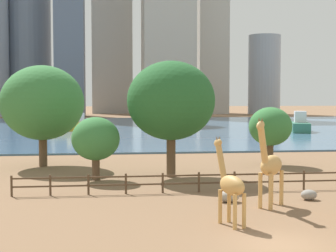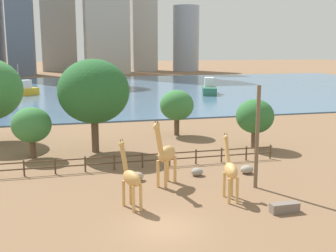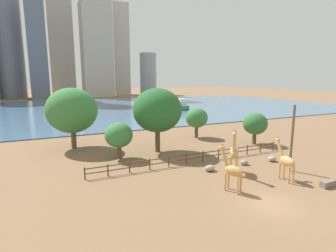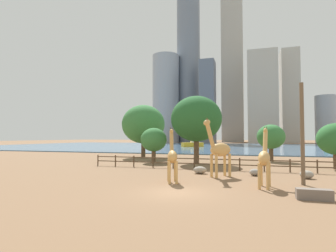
{
  "view_description": "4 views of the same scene",
  "coord_description": "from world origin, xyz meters",
  "px_view_note": "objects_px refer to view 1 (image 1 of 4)",
  "views": [
    {
      "loc": [
        -7.17,
        -20.43,
        6.24
      ],
      "look_at": [
        -1.6,
        25.6,
        3.49
      ],
      "focal_mm": 55.0,
      "sensor_mm": 36.0,
      "label": 1
    },
    {
      "loc": [
        -5.25,
        -21.47,
        9.98
      ],
      "look_at": [
        2.49,
        8.73,
        4.1
      ],
      "focal_mm": 45.0,
      "sensor_mm": 36.0,
      "label": 2
    },
    {
      "loc": [
        -16.05,
        -14.44,
        10.08
      ],
      "look_at": [
        -3.65,
        12.02,
        4.83
      ],
      "focal_mm": 28.0,
      "sensor_mm": 36.0,
      "label": 3
    },
    {
      "loc": [
        4.26,
        -15.8,
        3.44
      ],
      "look_at": [
        -2.75,
        7.29,
        4.45
      ],
      "focal_mm": 28.0,
      "sensor_mm": 36.0,
      "label": 4
    }
  ],
  "objects_px": {
    "boulder_by_pole": "(229,196)",
    "boat_ferry": "(300,125)",
    "tree_left_small": "(270,127)",
    "boat_sailboat": "(72,125)",
    "giraffe_tall": "(230,185)",
    "tree_right_small": "(42,103)",
    "boulder_near_fence": "(309,195)",
    "tree_left_large": "(171,101)",
    "tree_right_tall": "(96,139)",
    "giraffe_young": "(270,165)"
  },
  "relations": [
    {
      "from": "tree_right_small",
      "to": "boat_sailboat",
      "type": "bearing_deg",
      "value": 90.34
    },
    {
      "from": "tree_right_tall",
      "to": "giraffe_young",
      "type": "bearing_deg",
      "value": -46.93
    },
    {
      "from": "boulder_by_pole",
      "to": "tree_left_small",
      "type": "height_order",
      "value": "tree_left_small"
    },
    {
      "from": "tree_right_tall",
      "to": "giraffe_tall",
      "type": "bearing_deg",
      "value": -64.79
    },
    {
      "from": "giraffe_young",
      "to": "tree_left_large",
      "type": "height_order",
      "value": "tree_left_large"
    },
    {
      "from": "giraffe_young",
      "to": "tree_left_small",
      "type": "bearing_deg",
      "value": -156.86
    },
    {
      "from": "giraffe_young",
      "to": "boat_sailboat",
      "type": "bearing_deg",
      "value": -125.23
    },
    {
      "from": "giraffe_tall",
      "to": "tree_left_large",
      "type": "height_order",
      "value": "tree_left_large"
    },
    {
      "from": "giraffe_tall",
      "to": "boat_ferry",
      "type": "height_order",
      "value": "giraffe_tall"
    },
    {
      "from": "giraffe_young",
      "to": "boulder_by_pole",
      "type": "height_order",
      "value": "giraffe_young"
    },
    {
      "from": "boulder_near_fence",
      "to": "boat_ferry",
      "type": "xyz_separation_m",
      "value": [
        20.2,
        53.16,
        1.05
      ]
    },
    {
      "from": "boulder_by_pole",
      "to": "boat_ferry",
      "type": "relative_size",
      "value": 0.15
    },
    {
      "from": "giraffe_young",
      "to": "tree_right_tall",
      "type": "distance_m",
      "value": 14.42
    },
    {
      "from": "tree_right_tall",
      "to": "boulder_near_fence",
      "type": "bearing_deg",
      "value": -34.71
    },
    {
      "from": "tree_left_small",
      "to": "boat_ferry",
      "type": "height_order",
      "value": "tree_left_small"
    },
    {
      "from": "boulder_by_pole",
      "to": "tree_left_large",
      "type": "distance_m",
      "value": 11.42
    },
    {
      "from": "boulder_near_fence",
      "to": "tree_left_large",
      "type": "xyz_separation_m",
      "value": [
        -7.1,
        9.71,
        5.54
      ]
    },
    {
      "from": "boulder_by_pole",
      "to": "boat_ferry",
      "type": "distance_m",
      "value": 58.85
    },
    {
      "from": "boulder_near_fence",
      "to": "tree_left_large",
      "type": "bearing_deg",
      "value": 126.16
    },
    {
      "from": "boulder_by_pole",
      "to": "boat_sailboat",
      "type": "bearing_deg",
      "value": 102.06
    },
    {
      "from": "tree_left_large",
      "to": "boat_sailboat",
      "type": "xyz_separation_m",
      "value": [
        -10.72,
        50.63,
        -4.59
      ]
    },
    {
      "from": "giraffe_young",
      "to": "tree_left_large",
      "type": "relative_size",
      "value": 0.57
    },
    {
      "from": "giraffe_young",
      "to": "tree_left_large",
      "type": "xyz_separation_m",
      "value": [
        -4.13,
        11.36,
        3.48
      ]
    },
    {
      "from": "giraffe_tall",
      "to": "tree_right_tall",
      "type": "xyz_separation_m",
      "value": [
        -6.68,
        14.18,
        1.07
      ]
    },
    {
      "from": "giraffe_young",
      "to": "boat_ferry",
      "type": "bearing_deg",
      "value": -161.61
    },
    {
      "from": "boulder_near_fence",
      "to": "tree_left_small",
      "type": "relative_size",
      "value": 0.18
    },
    {
      "from": "giraffe_tall",
      "to": "tree_left_large",
      "type": "xyz_separation_m",
      "value": [
        -0.97,
        15.02,
        3.87
      ]
    },
    {
      "from": "tree_left_large",
      "to": "boulder_by_pole",
      "type": "bearing_deg",
      "value": -77.42
    },
    {
      "from": "boat_sailboat",
      "to": "boat_ferry",
      "type": "bearing_deg",
      "value": 135.24
    },
    {
      "from": "tree_left_small",
      "to": "tree_right_small",
      "type": "bearing_deg",
      "value": 175.69
    },
    {
      "from": "boat_ferry",
      "to": "tree_right_tall",
      "type": "bearing_deg",
      "value": -19.37
    },
    {
      "from": "giraffe_young",
      "to": "boulder_near_fence",
      "type": "relative_size",
      "value": 5.3
    },
    {
      "from": "tree_left_large",
      "to": "tree_right_small",
      "type": "height_order",
      "value": "tree_left_large"
    },
    {
      "from": "giraffe_tall",
      "to": "tree_right_tall",
      "type": "distance_m",
      "value": 15.71
    },
    {
      "from": "tree_right_tall",
      "to": "tree_left_large",
      "type": "bearing_deg",
      "value": 8.38
    },
    {
      "from": "tree_right_tall",
      "to": "boat_sailboat",
      "type": "height_order",
      "value": "boat_sailboat"
    },
    {
      "from": "giraffe_tall",
      "to": "boulder_by_pole",
      "type": "xyz_separation_m",
      "value": [
        1.21,
        5.25,
        -1.63
      ]
    },
    {
      "from": "tree_left_small",
      "to": "boat_sailboat",
      "type": "height_order",
      "value": "boat_sailboat"
    },
    {
      "from": "boat_sailboat",
      "to": "giraffe_tall",
      "type": "bearing_deg",
      "value": 66.04
    },
    {
      "from": "giraffe_young",
      "to": "boulder_by_pole",
      "type": "distance_m",
      "value": 3.23
    },
    {
      "from": "giraffe_tall",
      "to": "boat_ferry",
      "type": "relative_size",
      "value": 0.52
    },
    {
      "from": "giraffe_young",
      "to": "boat_ferry",
      "type": "relative_size",
      "value": 0.62
    },
    {
      "from": "giraffe_young",
      "to": "tree_right_tall",
      "type": "relative_size",
      "value": 1.09
    },
    {
      "from": "tree_left_small",
      "to": "tree_right_small",
      "type": "height_order",
      "value": "tree_right_small"
    },
    {
      "from": "boulder_near_fence",
      "to": "tree_right_small",
      "type": "height_order",
      "value": "tree_right_small"
    },
    {
      "from": "giraffe_young",
      "to": "tree_right_small",
      "type": "xyz_separation_m",
      "value": [
        -14.59,
        18.43,
        3.24
      ]
    },
    {
      "from": "tree_right_tall",
      "to": "tree_right_small",
      "type": "xyz_separation_m",
      "value": [
        -4.76,
        7.9,
        2.56
      ]
    },
    {
      "from": "boulder_by_pole",
      "to": "boat_sailboat",
      "type": "relative_size",
      "value": 0.17
    },
    {
      "from": "giraffe_tall",
      "to": "tree_right_small",
      "type": "relative_size",
      "value": 0.48
    },
    {
      "from": "giraffe_young",
      "to": "tree_right_tall",
      "type": "bearing_deg",
      "value": -95.63
    }
  ]
}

